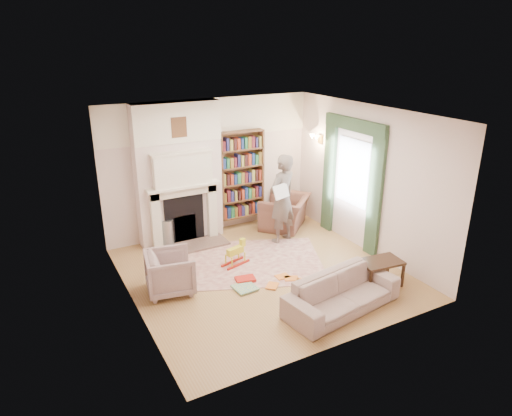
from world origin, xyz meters
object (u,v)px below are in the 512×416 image
bookcase (241,175)px  rocking_horse (235,253)px  paraffin_heater (168,233)px  coffee_table (380,273)px  armchair_reading (285,212)px  armchair_left (170,272)px  man_reading (282,199)px  sofa (342,293)px

bookcase → rocking_horse: bookcase is taller
paraffin_heater → coffee_table: bearing=-50.4°
armchair_reading → armchair_left: same height
coffee_table → rocking_horse: (-1.81, 1.79, 0.01)m
bookcase → man_reading: 1.18m
armchair_left → sofa: size_ratio=0.40×
bookcase → paraffin_heater: bookcase is taller
armchair_reading → man_reading: bearing=10.7°
rocking_horse → bookcase: bearing=43.7°
armchair_reading → man_reading: (-0.45, -0.60, 0.56)m
coffee_table → rocking_horse: 2.55m
armchair_left → armchair_reading: bearing=-54.9°
sofa → man_reading: size_ratio=1.04×
sofa → rocking_horse: bearing=102.6°
armchair_left → sofa: bearing=-119.3°
coffee_table → paraffin_heater: paraffin_heater is taller
bookcase → rocking_horse: (-0.94, -1.61, -0.94)m
sofa → coffee_table: size_ratio=2.69×
rocking_horse → paraffin_heater: bearing=104.6°
sofa → coffee_table: bearing=6.7°
man_reading → rocking_horse: (-1.30, -0.51, -0.67)m
bookcase → sofa: bearing=-92.1°
armchair_left → paraffin_heater: armchair_left is taller
armchair_left → paraffin_heater: 1.79m
armchair_reading → rocking_horse: 2.08m
man_reading → rocking_horse: size_ratio=3.43×
sofa → paraffin_heater: 3.82m
armchair_reading → coffee_table: bearing=48.9°
man_reading → armchair_left: bearing=-0.5°
bookcase → armchair_reading: size_ratio=1.75×
coffee_table → sofa: bearing=-158.3°
sofa → armchair_left: bearing=132.2°
armchair_left → rocking_horse: 1.38m
armchair_left → rocking_horse: size_ratio=1.43×
sofa → rocking_horse: (-0.80, 2.07, -0.04)m
man_reading → coffee_table: bearing=84.3°
armchair_left → coffee_table: (3.15, -1.46, -0.12)m
sofa → paraffin_heater: size_ratio=3.43×
man_reading → coffee_table: man_reading is taller
armchair_reading → paraffin_heater: (-2.57, 0.27, -0.07)m
rocking_horse → sofa: bearing=-84.9°
bookcase → paraffin_heater: 1.99m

